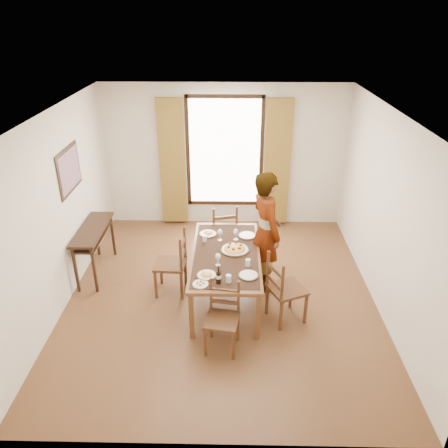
{
  "coord_description": "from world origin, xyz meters",
  "views": [
    {
      "loc": [
        0.15,
        -5.38,
        3.91
      ],
      "look_at": [
        0.03,
        0.38,
        1.0
      ],
      "focal_mm": 35.0,
      "sensor_mm": 36.0,
      "label": 1
    }
  ],
  "objects_px": {
    "console_table": "(93,235)",
    "dining_table": "(226,257)",
    "pasta_platter": "(235,248)",
    "man": "(266,232)"
  },
  "relations": [
    {
      "from": "console_table",
      "to": "dining_table",
      "type": "distance_m",
      "value": 2.19
    },
    {
      "from": "man",
      "to": "pasta_platter",
      "type": "xyz_separation_m",
      "value": [
        -0.46,
        -0.27,
        -0.12
      ]
    },
    {
      "from": "dining_table",
      "to": "man",
      "type": "distance_m",
      "value": 0.71
    },
    {
      "from": "console_table",
      "to": "pasta_platter",
      "type": "height_order",
      "value": "pasta_platter"
    },
    {
      "from": "dining_table",
      "to": "man",
      "type": "xyz_separation_m",
      "value": [
        0.58,
        0.34,
        0.23
      ]
    },
    {
      "from": "console_table",
      "to": "man",
      "type": "relative_size",
      "value": 0.65
    },
    {
      "from": "console_table",
      "to": "pasta_platter",
      "type": "distance_m",
      "value": 2.3
    },
    {
      "from": "dining_table",
      "to": "pasta_platter",
      "type": "xyz_separation_m",
      "value": [
        0.13,
        0.07,
        0.11
      ]
    },
    {
      "from": "console_table",
      "to": "dining_table",
      "type": "relative_size",
      "value": 0.62
    },
    {
      "from": "console_table",
      "to": "dining_table",
      "type": "xyz_separation_m",
      "value": [
        2.09,
        -0.65,
        0.01
      ]
    }
  ]
}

